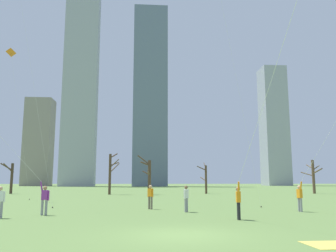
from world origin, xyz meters
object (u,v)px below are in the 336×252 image
kite_flyer_foreground_left_green (12,161)px  bare_tree_right_of_center (149,175)px  bystander_watching_nearby (0,200)px  bare_tree_far_right_edge (313,176)px  bystander_strolling_midfield (150,196)px  distant_kite_high_overhead_blue (223,10)px  kite_flyer_midfield_left_yellow (336,132)px  bare_tree_rightmost (11,177)px  bystander_far_off_by_trees (186,197)px  distant_kite_low_near_trees_orange (12,64)px  bare_tree_leftmost (111,172)px  bare_tree_center (205,178)px  kite_flyer_midfield_center_white (257,142)px

kite_flyer_foreground_left_green → bare_tree_right_of_center: kite_flyer_foreground_left_green is taller
bystander_watching_nearby → bare_tree_far_right_edge: 46.20m
bystander_strolling_midfield → bare_tree_right_of_center: (0.40, 25.04, 1.81)m
bystander_watching_nearby → distant_kite_high_overhead_blue: size_ratio=0.10×
kite_flyer_midfield_left_yellow → bare_tree_rightmost: (-30.45, 35.01, -2.16)m
bystander_far_off_by_trees → distant_kite_low_near_trees_orange: (-16.44, 14.41, 13.11)m
distant_kite_high_overhead_blue → bare_tree_right_of_center: (-4.81, 25.73, -11.55)m
distant_kite_low_near_trees_orange → bare_tree_right_of_center: 22.63m
kite_flyer_midfield_left_yellow → distant_kite_high_overhead_blue: 11.85m
kite_flyer_midfield_left_yellow → bare_tree_leftmost: size_ratio=2.99×
distant_kite_low_near_trees_orange → bare_tree_center: distant_kite_low_near_trees_orange is taller
kite_flyer_midfield_center_white → distant_kite_high_overhead_blue: (0.94, 9.05, 10.71)m
bare_tree_leftmost → bare_tree_right_of_center: bare_tree_leftmost is taller
kite_flyer_midfield_left_yellow → bystander_strolling_midfield: 12.30m
kite_flyer_midfield_left_yellow → bare_tree_far_right_edge: (14.81, 32.16, -2.00)m
bare_tree_rightmost → bystander_watching_nearby: bearing=-71.0°
distant_kite_low_near_trees_orange → bare_tree_leftmost: bearing=55.6°
bare_tree_center → distant_kite_high_overhead_blue: bearing=-97.5°
kite_flyer_midfield_left_yellow → bystander_strolling_midfield: kite_flyer_midfield_left_yellow is taller
kite_flyer_midfield_center_white → bystander_far_off_by_trees: (-2.11, 7.38, -2.65)m
bystander_watching_nearby → bare_tree_far_right_edge: bearing=44.0°
distant_kite_low_near_trees_orange → bare_tree_center: 30.35m
bystander_watching_nearby → distant_kite_high_overhead_blue: (13.17, 4.45, 13.36)m
bystander_far_off_by_trees → distant_kite_high_overhead_blue: bearing=28.6°
kite_flyer_midfield_left_yellow → kite_flyer_midfield_center_white: size_ratio=1.20×
bare_tree_rightmost → bare_tree_far_right_edge: bare_tree_far_right_edge is taller
kite_flyer_midfield_center_white → bystander_strolling_midfield: (-4.27, 9.73, -2.65)m
bare_tree_rightmost → bare_tree_leftmost: bearing=-15.0°
distant_kite_low_near_trees_orange → bystander_watching_nearby: bearing=-69.8°
bystander_watching_nearby → distant_kite_high_overhead_blue: bearing=18.7°
bare_tree_center → bare_tree_leftmost: 14.04m
bare_tree_far_right_edge → kite_flyer_midfield_center_white: bearing=-119.8°
kite_flyer_midfield_center_white → bystander_watching_nearby: (-12.23, 4.60, -2.65)m
bystander_far_off_by_trees → bare_tree_center: bearing=77.3°
bystander_watching_nearby → bystander_far_off_by_trees: (10.11, 2.78, 0.00)m
bystander_watching_nearby → kite_flyer_foreground_left_green: bearing=89.0°
bystander_far_off_by_trees → bare_tree_right_of_center: bare_tree_right_of_center is taller
distant_kite_high_overhead_blue → distant_kite_low_near_trees_orange: distant_kite_high_overhead_blue is taller
bystander_watching_nearby → bare_tree_right_of_center: bearing=74.5°
bystander_watching_nearby → distant_kite_low_near_trees_orange: 22.52m
bare_tree_leftmost → bystander_strolling_midfield: bearing=-79.1°
bare_tree_right_of_center → bystander_watching_nearby: bearing=-105.5°
bare_tree_leftmost → bare_tree_far_right_edge: 30.24m
bare_tree_far_right_edge → bare_tree_rightmost: bearing=176.4°
bare_tree_right_of_center → kite_flyer_midfield_center_white: bearing=-83.7°
distant_kite_low_near_trees_orange → bystander_strolling_midfield: bearing=-40.2°
kite_flyer_foreground_left_green → distant_kite_low_near_trees_orange: size_ratio=0.96×
distant_kite_low_near_trees_orange → bare_tree_rightmost: distant_kite_low_near_trees_orange is taller
kite_flyer_midfield_left_yellow → distant_kite_low_near_trees_orange: kite_flyer_midfield_left_yellow is taller
kite_flyer_foreground_left_green → bare_tree_far_right_edge: (33.21, 30.70, -0.36)m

